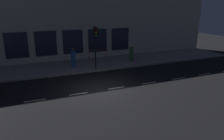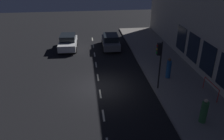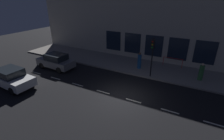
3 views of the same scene
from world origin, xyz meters
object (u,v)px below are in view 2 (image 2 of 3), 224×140
traffic_light (159,55)px  parked_car_1 (68,42)px  pedestrian_0 (204,112)px  pedestrian_1 (169,69)px  parked_car_0 (111,41)px

traffic_light → parked_car_1: bearing=125.5°
pedestrian_0 → pedestrian_1: size_ratio=0.92×
parked_car_0 → pedestrian_0: size_ratio=2.58×
parked_car_1 → pedestrian_0: bearing=123.6°
pedestrian_1 → pedestrian_0: bearing=-171.3°
traffic_light → pedestrian_1: size_ratio=2.13×
traffic_light → parked_car_1: (-6.98, 9.80, -2.03)m
pedestrian_0 → pedestrian_1: bearing=5.1°
parked_car_0 → pedestrian_1: size_ratio=2.38×
traffic_light → pedestrian_1: traffic_light is taller
traffic_light → parked_car_0: 9.95m
traffic_light → parked_car_0: traffic_light is taller
pedestrian_0 → pedestrian_1: 5.73m
pedestrian_0 → pedestrian_1: (-0.07, 5.73, 0.07)m
parked_car_1 → pedestrian_1: size_ratio=2.34×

